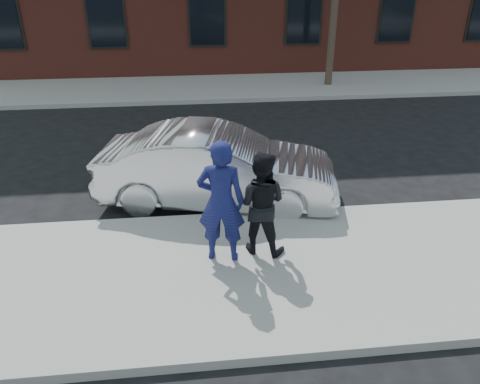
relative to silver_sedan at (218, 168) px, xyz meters
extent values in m
plane|color=black|center=(0.26, -2.33, -0.77)|extent=(100.00, 100.00, 0.00)
cube|color=gray|center=(0.26, -2.58, -0.70)|extent=(50.00, 3.50, 0.15)
cube|color=#999691|center=(0.26, -0.78, -0.70)|extent=(50.00, 0.10, 0.15)
cube|color=gray|center=(0.26, 8.92, -0.70)|extent=(50.00, 3.50, 0.15)
cube|color=#999691|center=(0.26, 7.12, -0.70)|extent=(50.00, 0.10, 0.15)
cube|color=black|center=(-7.24, 10.61, 1.43)|extent=(1.30, 0.06, 1.70)
cube|color=black|center=(4.16, 10.61, 1.43)|extent=(1.30, 0.06, 1.70)
cylinder|color=#34271F|center=(4.76, 8.67, 1.48)|extent=(0.26, 0.26, 4.20)
imported|color=silver|center=(0.00, 0.00, 0.00)|extent=(4.90, 2.51, 1.54)
imported|color=navy|center=(-0.09, -2.16, 0.38)|extent=(0.80, 0.59, 2.01)
cube|color=black|center=(-0.10, -1.93, 0.59)|extent=(0.09, 0.14, 0.08)
imported|color=black|center=(0.55, -2.01, 0.24)|extent=(1.03, 0.93, 1.73)
cube|color=black|center=(0.48, -1.79, 0.51)|extent=(0.10, 0.15, 0.06)
camera|label=1|loc=(-0.50, -8.42, 3.75)|focal=35.00mm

